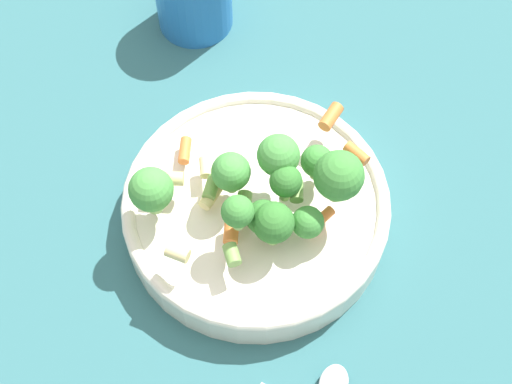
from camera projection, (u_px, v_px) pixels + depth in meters
The scene contains 3 objects.
ground_plane at pixel (256, 219), 0.73m from camera, with size 3.00×3.00×0.00m, color #2D6066.
bowl at pixel (256, 208), 0.71m from camera, with size 0.27×0.27×0.05m.
pasta_salad at pixel (262, 186), 0.65m from camera, with size 0.17×0.23×0.08m.
Camera 1 is at (-0.27, 0.20, 0.65)m, focal length 50.00 mm.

